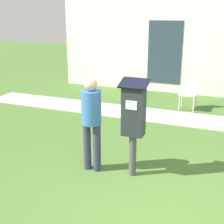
# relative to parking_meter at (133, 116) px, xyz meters

# --- Properties ---
(ground_plane) EXTENTS (40.00, 40.00, 0.00)m
(ground_plane) POSITION_rel_parking_meter_xyz_m (0.57, -0.86, -1.02)
(ground_plane) COLOR #476B2D
(sidewalk) EXTENTS (12.00, 1.10, 0.02)m
(sidewalk) POSITION_rel_parking_meter_xyz_m (0.57, 3.12, -1.01)
(sidewalk) COLOR #B7B2A8
(sidewalk) RESTS_ON ground
(building_facade) EXTENTS (10.00, 0.26, 3.20)m
(building_facade) POSITION_rel_parking_meter_xyz_m (0.57, 5.80, 0.58)
(building_facade) COLOR white
(building_facade) RESTS_ON ground
(parking_meter) EXTENTS (0.44, 0.31, 1.59)m
(parking_meter) POSITION_rel_parking_meter_xyz_m (0.00, 0.00, 0.00)
(parking_meter) COLOR #4C4C4C
(parking_meter) RESTS_ON ground
(person_standing) EXTENTS (0.32, 0.32, 1.58)m
(person_standing) POSITION_rel_parking_meter_xyz_m (-0.69, -0.08, -0.09)
(person_standing) COLOR #333851
(person_standing) RESTS_ON ground
(outdoor_chair_left) EXTENTS (0.44, 0.44, 0.90)m
(outdoor_chair_left) POSITION_rel_parking_meter_xyz_m (0.26, 4.04, -0.49)
(outdoor_chair_left) COLOR silver
(outdoor_chair_left) RESTS_ON ground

